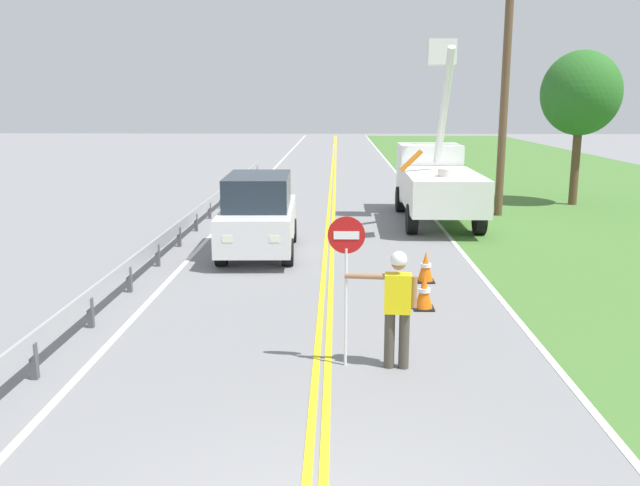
# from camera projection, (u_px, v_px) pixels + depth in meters

# --- Properties ---
(grass_verge_right) EXTENTS (16.00, 110.00, 0.01)m
(grass_verge_right) POSITION_uv_depth(u_px,v_px,m) (640.00, 210.00, 25.06)
(grass_verge_right) COLOR #477533
(grass_verge_right) RESTS_ON ground
(centerline_yellow_left) EXTENTS (0.11, 110.00, 0.01)m
(centerline_yellow_left) POSITION_uv_depth(u_px,v_px,m) (329.00, 209.00, 25.35)
(centerline_yellow_left) COLOR yellow
(centerline_yellow_left) RESTS_ON ground
(centerline_yellow_right) EXTENTS (0.11, 110.00, 0.01)m
(centerline_yellow_right) POSITION_uv_depth(u_px,v_px,m) (334.00, 209.00, 25.35)
(centerline_yellow_right) COLOR yellow
(centerline_yellow_right) RESTS_ON ground
(edge_line_right) EXTENTS (0.12, 110.00, 0.01)m
(edge_line_right) POSITION_uv_depth(u_px,v_px,m) (426.00, 209.00, 25.26)
(edge_line_right) COLOR silver
(edge_line_right) RESTS_ON ground
(edge_line_left) EXTENTS (0.12, 110.00, 0.01)m
(edge_line_left) POSITION_uv_depth(u_px,v_px,m) (237.00, 208.00, 25.44)
(edge_line_left) COLOR silver
(edge_line_left) RESTS_ON ground
(flagger_worker) EXTENTS (1.08, 0.28, 1.83)m
(flagger_worker) POSITION_uv_depth(u_px,v_px,m) (397.00, 302.00, 10.02)
(flagger_worker) COLOR #474238
(flagger_worker) RESTS_ON ground
(stop_sign_paddle) EXTENTS (0.56, 0.04, 2.33)m
(stop_sign_paddle) POSITION_uv_depth(u_px,v_px,m) (346.00, 258.00, 9.98)
(stop_sign_paddle) COLOR silver
(stop_sign_paddle) RESTS_ON ground
(utility_bucket_truck) EXTENTS (2.72, 6.83, 5.95)m
(utility_bucket_truck) POSITION_uv_depth(u_px,v_px,m) (436.00, 178.00, 22.70)
(utility_bucket_truck) COLOR white
(utility_bucket_truck) RESTS_ON ground
(oncoming_suv_nearest) EXTENTS (2.04, 4.66, 2.10)m
(oncoming_suv_nearest) POSITION_uv_depth(u_px,v_px,m) (259.00, 214.00, 17.77)
(oncoming_suv_nearest) COLOR silver
(oncoming_suv_nearest) RESTS_ON ground
(utility_pole_near) EXTENTS (1.80, 0.28, 8.24)m
(utility_pole_near) POSITION_uv_depth(u_px,v_px,m) (505.00, 92.00, 23.02)
(utility_pole_near) COLOR brown
(utility_pole_near) RESTS_ON ground
(traffic_cone_lead) EXTENTS (0.40, 0.40, 0.70)m
(traffic_cone_lead) POSITION_uv_depth(u_px,v_px,m) (424.00, 292.00, 13.06)
(traffic_cone_lead) COLOR orange
(traffic_cone_lead) RESTS_ON ground
(traffic_cone_mid) EXTENTS (0.40, 0.40, 0.70)m
(traffic_cone_mid) POSITION_uv_depth(u_px,v_px,m) (426.00, 267.00, 15.03)
(traffic_cone_mid) COLOR orange
(traffic_cone_mid) RESTS_ON ground
(guardrail_left_shoulder) EXTENTS (0.10, 32.00, 0.71)m
(guardrail_left_shoulder) POSITION_uv_depth(u_px,v_px,m) (203.00, 209.00, 22.00)
(guardrail_left_shoulder) COLOR #9EA0A3
(guardrail_left_shoulder) RESTS_ON ground
(roadside_tree_verge) EXTENTS (3.00, 3.00, 5.90)m
(roadside_tree_verge) POSITION_uv_depth(u_px,v_px,m) (581.00, 94.00, 25.51)
(roadside_tree_verge) COLOR brown
(roadside_tree_verge) RESTS_ON ground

